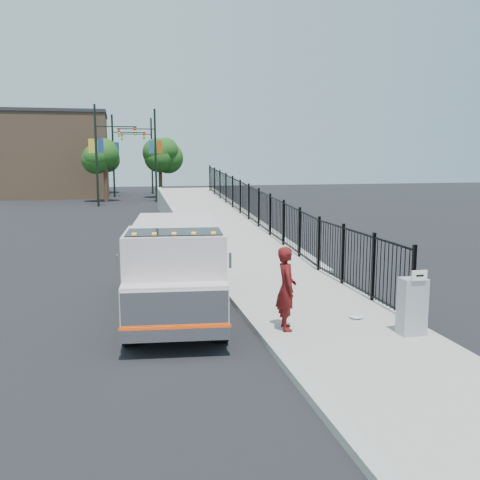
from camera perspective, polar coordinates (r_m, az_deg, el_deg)
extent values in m
plane|color=black|center=(13.82, 0.46, -7.78)|extent=(120.00, 120.00, 0.00)
cube|color=#9E998E|center=(12.58, 11.30, -9.36)|extent=(3.55, 12.00, 0.12)
cube|color=#ADAAA3|center=(11.95, 2.71, -10.09)|extent=(0.30, 12.00, 0.16)
cube|color=#9E998E|center=(29.60, -2.67, 1.19)|extent=(3.95, 24.06, 3.19)
cube|color=black|center=(25.92, 1.99, 2.10)|extent=(0.10, 28.00, 1.80)
cube|color=black|center=(14.28, -6.81, -5.19)|extent=(1.61, 6.31, 0.20)
cube|color=silver|center=(12.01, -6.94, -3.38)|extent=(2.37, 2.25, 1.84)
cube|color=silver|center=(11.01, -6.94, -6.99)|extent=(2.22, 0.88, 0.92)
cube|color=silver|center=(10.68, -6.95, -7.48)|extent=(2.11, 0.31, 0.78)
cube|color=silver|center=(10.75, -6.90, -9.94)|extent=(2.21, 0.41, 0.26)
cube|color=#E83A03|center=(10.71, -6.92, -9.25)|extent=(2.20, 0.29, 0.06)
cube|color=black|center=(11.68, -7.00, -0.98)|extent=(2.14, 1.41, 0.78)
cube|color=silver|center=(15.26, -6.85, -0.75)|extent=(2.62, 4.08, 1.56)
cube|color=silver|center=(11.10, -12.95, -2.38)|extent=(0.06, 0.06, 0.32)
cube|color=silver|center=(11.08, -1.06, -2.18)|extent=(0.06, 0.06, 0.32)
cube|color=orange|center=(11.34, -11.23, 0.60)|extent=(0.10, 0.08, 0.06)
cube|color=orange|center=(11.32, -9.14, 0.63)|extent=(0.10, 0.08, 0.06)
cube|color=orange|center=(11.30, -7.05, 0.67)|extent=(0.10, 0.08, 0.06)
cube|color=orange|center=(11.31, -4.95, 0.71)|extent=(0.10, 0.08, 0.06)
cube|color=orange|center=(11.32, -2.86, 0.74)|extent=(0.10, 0.08, 0.06)
cylinder|color=black|center=(11.69, -11.66, -8.75)|extent=(0.39, 0.95, 0.92)
cylinder|color=black|center=(11.67, -2.08, -8.60)|extent=(0.39, 0.95, 0.92)
cylinder|color=black|center=(16.03, -10.24, -3.89)|extent=(0.39, 0.95, 0.92)
cylinder|color=black|center=(16.01, -3.32, -3.77)|extent=(0.39, 0.95, 0.92)
cylinder|color=black|center=(17.01, -10.02, -3.14)|extent=(0.39, 0.95, 0.92)
cylinder|color=black|center=(17.00, -3.51, -3.03)|extent=(0.39, 0.95, 0.92)
imported|color=#550F0F|center=(11.98, 4.97, -5.17)|extent=(0.52, 0.73, 1.88)
cube|color=gray|center=(12.28, 17.88, -6.75)|extent=(0.55, 0.40, 1.25)
cube|color=white|center=(11.92, 18.59, -3.61)|extent=(0.35, 0.04, 0.22)
ellipsoid|color=silver|center=(13.26, 12.29, -7.98)|extent=(0.33, 0.33, 0.08)
cylinder|color=black|center=(44.07, -15.06, 8.64)|extent=(0.18, 0.18, 8.00)
cube|color=black|center=(44.11, -13.07, 11.71)|extent=(3.20, 0.08, 0.08)
cube|color=black|center=(44.12, -11.14, 11.31)|extent=(0.18, 0.22, 0.60)
cube|color=navy|center=(44.07, -14.65, 9.70)|extent=(0.45, 0.04, 1.10)
cube|color=gold|center=(44.10, -15.57, 9.66)|extent=(0.45, 0.04, 1.10)
cylinder|color=black|center=(47.43, -8.99, 8.83)|extent=(0.18, 0.18, 8.00)
cube|color=black|center=(47.41, -11.03, 11.56)|extent=(3.20, 0.08, 0.08)
cube|color=black|center=(47.36, -12.79, 11.08)|extent=(0.18, 0.22, 0.60)
cube|color=#C3420F|center=(47.46, -8.59, 9.81)|extent=(0.45, 0.04, 1.10)
cube|color=#225485|center=(47.42, -9.44, 9.79)|extent=(0.45, 0.04, 1.10)
cylinder|color=black|center=(54.42, -13.36, 8.70)|extent=(0.18, 0.18, 8.00)
cube|color=black|center=(54.48, -11.74, 11.17)|extent=(3.20, 0.08, 0.08)
cube|color=black|center=(54.52, -10.19, 10.85)|extent=(0.18, 0.22, 0.60)
cube|color=navy|center=(54.42, -13.02, 9.55)|extent=(0.45, 0.04, 1.10)
cube|color=#BF5305|center=(54.43, -13.77, 9.52)|extent=(0.45, 0.04, 1.10)
cylinder|color=black|center=(58.29, -9.38, 8.81)|extent=(0.18, 0.18, 8.00)
cube|color=black|center=(58.26, -11.04, 11.03)|extent=(3.20, 0.08, 0.08)
cube|color=black|center=(58.21, -12.47, 10.64)|extent=(0.18, 0.22, 0.60)
cube|color=#C0461A|center=(58.32, -9.06, 9.61)|extent=(0.45, 0.04, 1.10)
cube|color=navy|center=(58.27, -9.75, 9.59)|extent=(0.45, 0.04, 1.10)
cylinder|color=#382314|center=(48.38, -14.12, 5.83)|extent=(0.36, 0.36, 3.20)
sphere|color=#194714|center=(48.32, -14.23, 8.67)|extent=(2.70, 2.70, 2.70)
cylinder|color=#382314|center=(52.70, -8.48, 6.23)|extent=(0.36, 0.36, 3.20)
sphere|color=#194714|center=(52.65, -8.54, 8.84)|extent=(2.77, 2.77, 2.77)
cylinder|color=#382314|center=(60.56, -14.28, 6.39)|extent=(0.36, 0.36, 3.20)
sphere|color=#194714|center=(60.51, -14.37, 8.66)|extent=(3.25, 3.25, 3.25)
cube|color=#8C664C|center=(57.19, -19.05, 8.45)|extent=(10.00, 10.00, 8.00)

